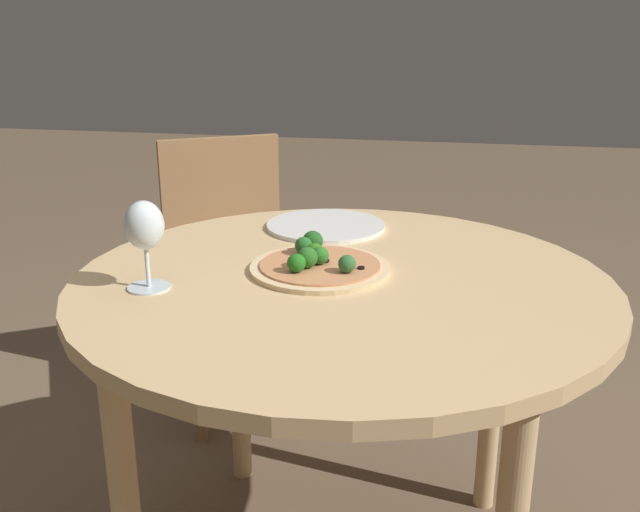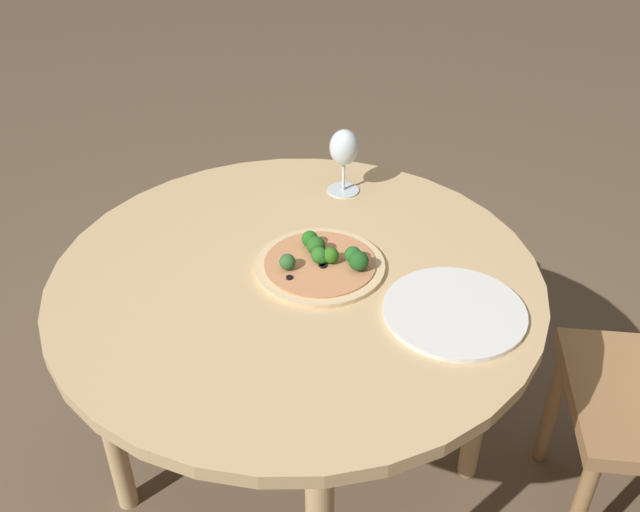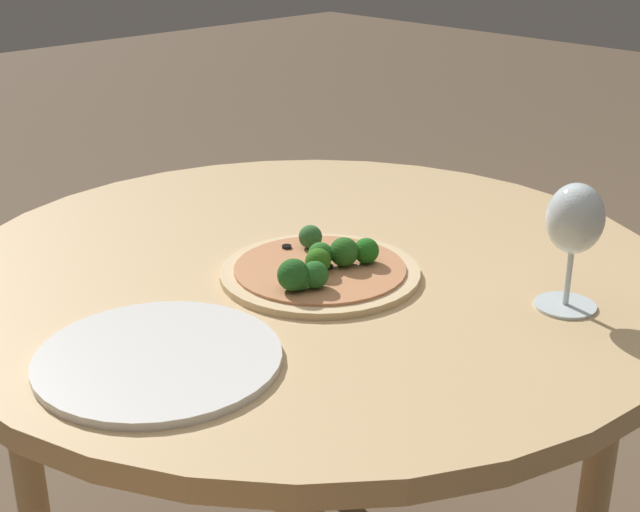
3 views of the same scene
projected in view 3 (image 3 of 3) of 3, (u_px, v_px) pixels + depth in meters
The scene contains 4 objects.
dining_table at pixel (311, 310), 1.30m from camera, with size 1.03×1.03×0.71m.
pizza at pixel (320, 268), 1.21m from camera, with size 0.28×0.28×0.06m.
wine_glass at pixel (575, 224), 1.09m from camera, with size 0.08×0.08×0.16m.
plate_near at pixel (158, 358), 1.00m from camera, with size 0.28×0.28×0.01m.
Camera 3 is at (0.81, 0.85, 1.20)m, focal length 50.00 mm.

